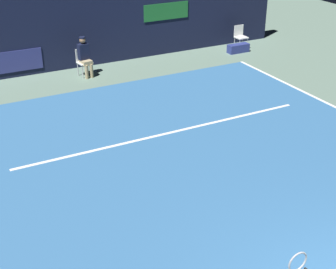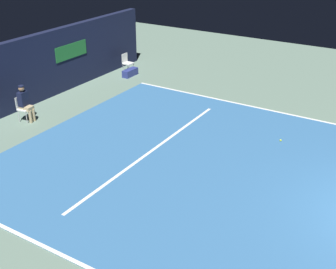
% 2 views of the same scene
% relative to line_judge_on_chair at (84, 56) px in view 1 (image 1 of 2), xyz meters
% --- Properties ---
extents(ground_plane, '(30.73, 30.73, 0.00)m').
position_rel_line_judge_on_chair_xyz_m(ground_plane, '(0.43, -7.19, -0.69)').
color(ground_plane, slate).
extents(court_surface, '(10.17, 11.98, 0.01)m').
position_rel_line_judge_on_chair_xyz_m(court_surface, '(0.43, -7.19, -0.68)').
color(court_surface, '#336699').
rests_on(court_surface, ground).
extents(line_service, '(7.93, 0.10, 0.01)m').
position_rel_line_judge_on_chair_xyz_m(line_service, '(0.43, -5.09, -0.67)').
color(line_service, white).
rests_on(line_service, court_surface).
extents(back_wall, '(15.44, 0.33, 2.60)m').
position_rel_line_judge_on_chair_xyz_m(back_wall, '(0.42, 1.10, 0.61)').
color(back_wall, '#141933').
rests_on(back_wall, ground).
extents(line_judge_on_chair, '(0.49, 0.57, 1.32)m').
position_rel_line_judge_on_chair_xyz_m(line_judge_on_chair, '(0.00, 0.00, 0.00)').
color(line_judge_on_chair, white).
rests_on(line_judge_on_chair, ground).
extents(courtside_chair_near, '(0.45, 0.42, 0.88)m').
position_rel_line_judge_on_chair_xyz_m(courtside_chair_near, '(6.41, 0.27, -0.18)').
color(courtside_chair_near, white).
rests_on(courtside_chair_near, ground).
extents(equipment_bag, '(0.84, 0.32, 0.32)m').
position_rel_line_judge_on_chair_xyz_m(equipment_bag, '(6.03, -0.17, -0.53)').
color(equipment_bag, navy).
rests_on(equipment_bag, ground).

